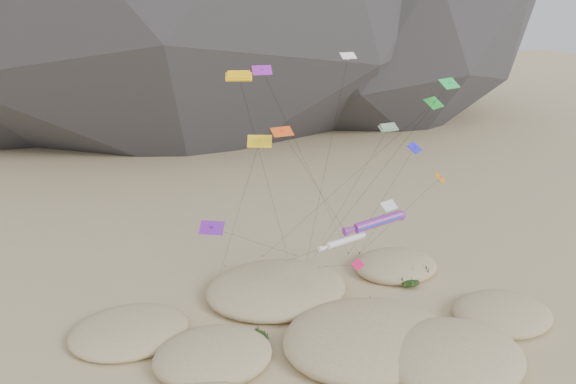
# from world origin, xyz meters

# --- Properties ---
(ground) EXTENTS (500.00, 500.00, 0.00)m
(ground) POSITION_xyz_m (0.00, 0.00, 0.00)
(ground) COLOR #CCB789
(ground) RESTS_ON ground
(dunes) EXTENTS (50.36, 36.56, 4.06)m
(dunes) POSITION_xyz_m (-1.09, 3.52, 0.72)
(dunes) COLOR #CCB789
(dunes) RESTS_ON ground
(dune_grass) EXTENTS (40.92, 28.08, 1.46)m
(dune_grass) POSITION_xyz_m (-1.24, 3.49, 0.82)
(dune_grass) COLOR black
(dune_grass) RESTS_ON ground
(kite_stakes) EXTENTS (19.92, 5.02, 0.30)m
(kite_stakes) POSITION_xyz_m (2.02, 22.59, 0.15)
(kite_stakes) COLOR #3F2D1E
(kite_stakes) RESTS_ON ground
(rainbow_tube_kite) EXTENTS (7.74, 17.37, 11.44)m
(rainbow_tube_kite) POSITION_xyz_m (6.07, 8.33, 10.58)
(rainbow_tube_kite) COLOR #FF1A4B
(rainbow_tube_kite) RESTS_ON ground
(white_tube_kite) EXTENTS (5.99, 15.33, 9.89)m
(white_tube_kite) POSITION_xyz_m (1.91, 7.58, 9.31)
(white_tube_kite) COLOR silver
(white_tube_kite) RESTS_ON ground
(orange_parafoil) EXTENTS (10.86, 14.79, 26.76)m
(orange_parafoil) POSITION_xyz_m (-7.83, 10.70, 25.90)
(orange_parafoil) COLOR yellow
(orange_parafoil) RESTS_ON ground
(multi_parafoil) EXTENTS (4.05, 12.93, 19.63)m
(multi_parafoil) POSITION_xyz_m (10.26, 14.70, 18.94)
(multi_parafoil) COLOR #E35817
(multi_parafoil) RESTS_ON ground
(delta_kites) EXTENTS (29.69, 18.62, 27.54)m
(delta_kites) POSITION_xyz_m (4.35, 11.12, 18.24)
(delta_kites) COLOR yellow
(delta_kites) RESTS_ON ground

